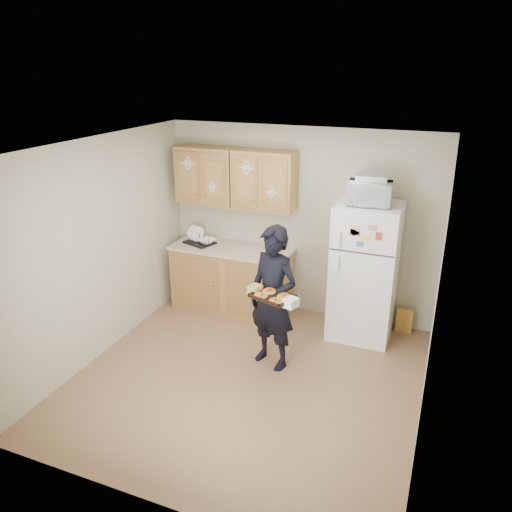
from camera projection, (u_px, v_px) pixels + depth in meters
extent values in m
plane|color=brown|center=(248.00, 378.00, 5.46)|extent=(3.60, 3.60, 0.00)
plane|color=silver|center=(246.00, 148.00, 4.55)|extent=(3.60, 3.60, 0.00)
cube|color=#B1AB90|center=(300.00, 223.00, 6.56)|extent=(3.60, 0.04, 2.50)
cube|color=#B1AB90|center=(146.00, 369.00, 3.45)|extent=(3.60, 0.04, 2.50)
cube|color=#B1AB90|center=(100.00, 250.00, 5.63)|extent=(0.04, 3.60, 2.50)
cube|color=#B1AB90|center=(435.00, 303.00, 4.38)|extent=(0.04, 3.60, 2.50)
cube|color=white|center=(364.00, 272.00, 6.06)|extent=(0.75, 0.70, 1.70)
cube|color=brown|center=(232.00, 279.00, 6.88)|extent=(1.60, 0.60, 0.86)
cube|color=#C8B29A|center=(231.00, 249.00, 6.71)|extent=(1.64, 0.64, 0.04)
cube|color=brown|center=(207.00, 175.00, 6.62)|extent=(0.80, 0.33, 0.75)
cube|color=brown|center=(264.00, 180.00, 6.34)|extent=(0.80, 0.33, 0.75)
cube|color=#E5CD51|center=(404.00, 321.00, 6.34)|extent=(0.20, 0.07, 0.32)
imported|color=black|center=(273.00, 298.00, 5.44)|extent=(0.69, 0.56, 1.64)
cube|color=black|center=(272.00, 297.00, 5.10)|extent=(0.49, 0.42, 0.04)
cylinder|color=orange|center=(261.00, 295.00, 5.11)|extent=(0.14, 0.14, 0.02)
cylinder|color=orange|center=(276.00, 300.00, 4.99)|extent=(0.14, 0.14, 0.02)
cylinder|color=orange|center=(269.00, 291.00, 5.20)|extent=(0.14, 0.14, 0.02)
cylinder|color=orange|center=(284.00, 296.00, 5.09)|extent=(0.14, 0.14, 0.02)
imported|color=white|center=(370.00, 193.00, 5.66)|extent=(0.52, 0.38, 0.27)
cube|color=silver|center=(372.00, 178.00, 5.62)|extent=(0.37, 0.27, 0.07)
cube|color=black|center=(199.00, 238.00, 6.83)|extent=(0.47, 0.41, 0.16)
imported|color=white|center=(207.00, 241.00, 6.81)|extent=(0.28, 0.28, 0.06)
imported|color=white|center=(274.00, 249.00, 6.35)|extent=(0.11, 0.11, 0.20)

